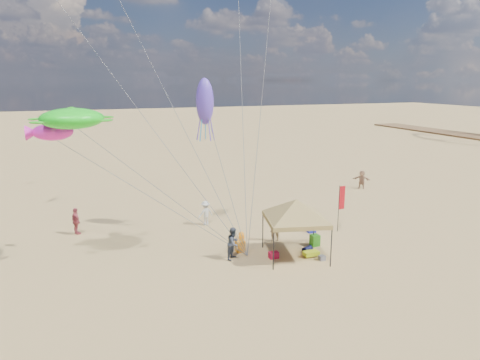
{
  "coord_description": "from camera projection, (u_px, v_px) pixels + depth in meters",
  "views": [
    {
      "loc": [
        -9.34,
        -21.22,
        10.01
      ],
      "look_at": [
        0.0,
        3.0,
        4.0
      ],
      "focal_mm": 32.23,
      "sensor_mm": 36.0,
      "label": 1
    }
  ],
  "objects": [
    {
      "name": "person_near_c",
      "position": [
        206.0,
        213.0,
        30.43
      ],
      "size": [
        1.25,
        0.91,
        1.75
      ],
      "primitive_type": "imported",
      "rotation": [
        0.0,
        0.0,
        3.39
      ],
      "color": "beige",
      "rests_on": "ground"
    },
    {
      "name": "fish_kite",
      "position": [
        53.0,
        132.0,
        22.37
      ],
      "size": [
        2.24,
        1.58,
        0.9
      ],
      "primitive_type": "ellipsoid",
      "rotation": [
        0.0,
        0.0,
        -0.31
      ],
      "color": "#FF25CD",
      "rests_on": "ground"
    },
    {
      "name": "chair_yellow",
      "position": [
        240.0,
        246.0,
        25.76
      ],
      "size": [
        0.5,
        0.5,
        0.7
      ],
      "primitive_type": "cube",
      "color": "orange",
      "rests_on": "ground"
    },
    {
      "name": "bag_orange",
      "position": [
        241.0,
        236.0,
        27.91
      ],
      "size": [
        0.54,
        0.69,
        0.36
      ],
      "primitive_type": "cylinder",
      "rotation": [
        0.0,
        1.57,
        1.22
      ],
      "color": "orange",
      "rests_on": "ground"
    },
    {
      "name": "canopy_tent",
      "position": [
        296.0,
        202.0,
        24.34
      ],
      "size": [
        6.31,
        6.31,
        4.0
      ],
      "color": "black",
      "rests_on": "ground"
    },
    {
      "name": "person_far_a",
      "position": [
        76.0,
        221.0,
        28.52
      ],
      "size": [
        0.83,
        1.16,
        1.83
      ],
      "primitive_type": "imported",
      "rotation": [
        0.0,
        0.0,
        1.98
      ],
      "color": "#9B3B46",
      "rests_on": "ground"
    },
    {
      "name": "cooler_red",
      "position": [
        274.0,
        255.0,
        24.81
      ],
      "size": [
        0.54,
        0.38,
        0.38
      ],
      "primitive_type": "cube",
      "color": "#B40E30",
      "rests_on": "ground"
    },
    {
      "name": "turtle_kite",
      "position": [
        72.0,
        119.0,
        21.75
      ],
      "size": [
        3.35,
        2.77,
        1.05
      ],
      "primitive_type": "ellipsoid",
      "rotation": [
        0.0,
        0.0,
        0.08
      ],
      "color": "#17EB1B",
      "rests_on": "ground"
    },
    {
      "name": "ground",
      "position": [
        259.0,
        258.0,
        24.82
      ],
      "size": [
        280.0,
        280.0,
        0.0
      ],
      "primitive_type": "plane",
      "color": "tan",
      "rests_on": "ground"
    },
    {
      "name": "cooler_blue",
      "position": [
        311.0,
        230.0,
        29.03
      ],
      "size": [
        0.54,
        0.38,
        0.38
      ],
      "primitive_type": "cube",
      "color": "#131CA1",
      "rests_on": "ground"
    },
    {
      "name": "crate_grey",
      "position": [
        322.0,
        258.0,
        24.54
      ],
      "size": [
        0.34,
        0.3,
        0.28
      ],
      "primitive_type": "cube",
      "color": "slate",
      "rests_on": "ground"
    },
    {
      "name": "person_near_b",
      "position": [
        234.0,
        243.0,
        24.58
      ],
      "size": [
        1.16,
        1.14,
        1.88
      ],
      "primitive_type": "imported",
      "rotation": [
        0.0,
        0.0,
        0.74
      ],
      "color": "#343B48",
      "rests_on": "ground"
    },
    {
      "name": "squid_kite",
      "position": [
        205.0,
        101.0,
        27.68
      ],
      "size": [
        1.43,
        1.43,
        2.97
      ],
      "primitive_type": "ellipsoid",
      "rotation": [
        0.0,
        0.0,
        -0.3
      ],
      "color": "#5C3ECE",
      "rests_on": "ground"
    },
    {
      "name": "person_near_a",
      "position": [
        275.0,
        226.0,
        27.33
      ],
      "size": [
        0.73,
        0.5,
        1.93
      ],
      "primitive_type": "imported",
      "rotation": [
        0.0,
        0.0,
        3.08
      ],
      "color": "tan",
      "rests_on": "ground"
    },
    {
      "name": "chair_green",
      "position": [
        315.0,
        240.0,
        26.68
      ],
      "size": [
        0.5,
        0.5,
        0.7
      ],
      "primitive_type": "cube",
      "color": "#30951B",
      "rests_on": "ground"
    },
    {
      "name": "feather_flag",
      "position": [
        341.0,
        201.0,
        28.88
      ],
      "size": [
        0.49,
        0.07,
        3.21
      ],
      "color": "black",
      "rests_on": "ground"
    },
    {
      "name": "beach_cart",
      "position": [
        311.0,
        253.0,
        25.06
      ],
      "size": [
        0.9,
        0.5,
        0.24
      ],
      "primitive_type": "cube",
      "color": "#C5E419",
      "rests_on": "ground"
    },
    {
      "name": "bag_navy",
      "position": [
        307.0,
        249.0,
        25.68
      ],
      "size": [
        0.69,
        0.54,
        0.36
      ],
      "primitive_type": "cylinder",
      "rotation": [
        0.0,
        1.57,
        0.35
      ],
      "color": "#0B0E33",
      "rests_on": "ground"
    },
    {
      "name": "person_far_c",
      "position": [
        362.0,
        180.0,
        40.69
      ],
      "size": [
        1.49,
        1.53,
        1.75
      ],
      "primitive_type": "imported",
      "rotation": [
        0.0,
        0.0,
        5.47
      ],
      "color": "tan",
      "rests_on": "ground"
    }
  ]
}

